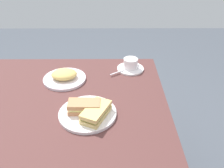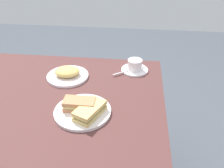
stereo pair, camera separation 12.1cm
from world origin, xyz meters
The scene contains 9 objects.
dining_table centered at (0.00, 0.00, 0.61)m, with size 1.30×0.90×0.71m.
sandwich_plate centered at (-0.28, 0.09, 0.72)m, with size 0.25×0.25×0.01m, color white.
sandwich_front centered at (-0.27, 0.08, 0.75)m, with size 0.14×0.07×0.05m.
sandwich_back centered at (-0.32, 0.12, 0.75)m, with size 0.13×0.17×0.05m.
coffee_saucer centered at (-0.50, -0.31, 0.71)m, with size 0.15×0.15×0.01m, color white.
coffee_cup centered at (-0.50, -0.32, 0.75)m, with size 0.08×0.10×0.06m.
spoon centered at (-0.44, -0.27, 0.72)m, with size 0.09×0.07×0.01m.
side_plate centered at (-0.14, -0.20, 0.72)m, with size 0.23×0.23×0.01m, color white.
side_food_pile centered at (-0.14, -0.20, 0.75)m, with size 0.14×0.11×0.04m, color #D8B460.
Camera 2 is at (-0.51, 0.91, 1.40)m, focal length 39.09 mm.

